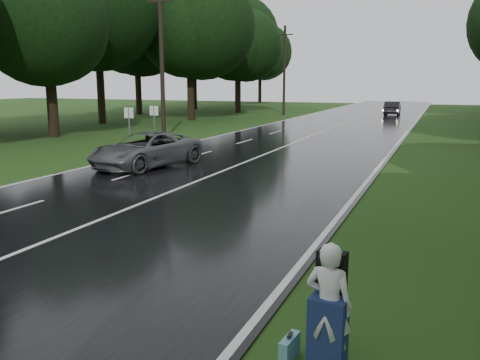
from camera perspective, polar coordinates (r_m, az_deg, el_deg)
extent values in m
plane|color=#214313|center=(12.21, -21.98, -6.97)|extent=(160.00, 160.00, 0.00)
cube|color=black|center=(29.62, 5.95, 4.14)|extent=(12.00, 140.00, 0.04)
cube|color=silver|center=(29.61, 5.95, 4.18)|extent=(0.12, 140.00, 0.01)
imported|color=#525557|center=(21.71, -10.73, 3.44)|extent=(3.47, 5.67, 1.47)
imported|color=black|center=(57.53, 17.09, 7.88)|extent=(1.70, 4.54, 1.48)
imported|color=silver|center=(6.62, 10.14, -13.98)|extent=(0.65, 0.46, 1.68)
cube|color=navy|center=(6.78, 10.02, -16.81)|extent=(0.50, 0.36, 0.94)
cube|color=black|center=(6.70, 10.48, -10.23)|extent=(0.40, 0.24, 0.54)
cube|color=#5697A8|center=(7.00, 5.70, -18.63)|extent=(0.18, 0.46, 0.32)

